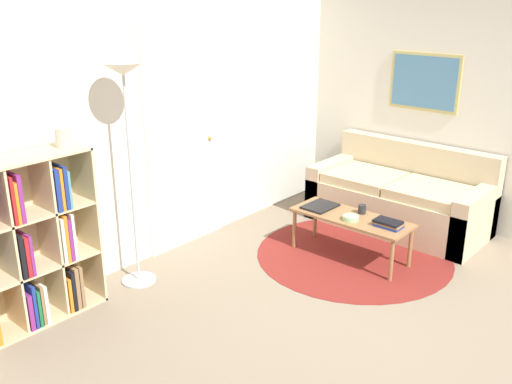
% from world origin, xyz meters
% --- Properties ---
extents(ground_plane, '(14.00, 14.00, 0.00)m').
position_xyz_m(ground_plane, '(0.00, 0.00, 0.00)').
color(ground_plane, gray).
extents(wall_back, '(7.66, 0.11, 2.60)m').
position_xyz_m(wall_back, '(0.01, 2.53, 1.29)').
color(wall_back, silver).
rests_on(wall_back, ground_plane).
extents(wall_right, '(0.08, 5.51, 2.60)m').
position_xyz_m(wall_right, '(2.36, 1.25, 1.30)').
color(wall_right, silver).
rests_on(wall_right, ground_plane).
extents(rug, '(1.80, 1.80, 0.01)m').
position_xyz_m(rug, '(1.00, 1.11, 0.00)').
color(rug, maroon).
rests_on(rug, ground_plane).
extents(bookshelf, '(1.00, 0.34, 1.26)m').
position_xyz_m(bookshelf, '(-1.54, 2.32, 0.61)').
color(bookshelf, beige).
rests_on(bookshelf, ground_plane).
extents(floor_lamp, '(0.33, 0.33, 1.83)m').
position_xyz_m(floor_lamp, '(-0.63, 2.22, 1.55)').
color(floor_lamp, '#B7B7BC').
rests_on(floor_lamp, ground_plane).
extents(couch, '(0.85, 1.76, 0.83)m').
position_xyz_m(couch, '(1.95, 1.14, 0.29)').
color(couch, '#CCB793').
rests_on(couch, ground_plane).
extents(coffee_table, '(0.42, 1.11, 0.40)m').
position_xyz_m(coffee_table, '(0.95, 1.12, 0.36)').
color(coffee_table, '#996B42').
rests_on(coffee_table, ground_plane).
extents(laptop, '(0.33, 0.25, 0.02)m').
position_xyz_m(laptop, '(0.95, 1.47, 0.41)').
color(laptop, black).
rests_on(laptop, coffee_table).
extents(bowl, '(0.14, 0.14, 0.04)m').
position_xyz_m(bowl, '(0.86, 1.08, 0.42)').
color(bowl, '#9ED193').
rests_on(bowl, coffee_table).
extents(book_stack_on_table, '(0.15, 0.24, 0.06)m').
position_xyz_m(book_stack_on_table, '(0.95, 0.75, 0.43)').
color(book_stack_on_table, navy).
rests_on(book_stack_on_table, coffee_table).
extents(cup, '(0.07, 0.07, 0.08)m').
position_xyz_m(cup, '(1.07, 1.09, 0.45)').
color(cup, '#28282D').
rests_on(cup, coffee_table).
extents(vase_on_shelf, '(0.11, 0.11, 0.15)m').
position_xyz_m(vase_on_shelf, '(-1.12, 2.32, 1.33)').
color(vase_on_shelf, '#B7B2A8').
rests_on(vase_on_shelf, bookshelf).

